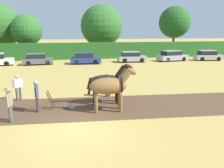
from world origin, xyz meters
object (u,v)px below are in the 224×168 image
at_px(farmer_onlooker_right, 18,86).
at_px(draft_horse_lead_right, 108,81).
at_px(parked_car_center_right, 85,58).
at_px(tree_center, 102,26).
at_px(farmer_onlooker_left, 9,102).
at_px(parked_car_end_right, 208,56).
at_px(tree_center_right, 175,22).
at_px(farmer_at_plow, 37,94).
at_px(farmer_beside_team, 108,83).
at_px(tree_center_left, 27,30).
at_px(plow, 64,103).
at_px(parked_car_right, 131,57).
at_px(parked_car_center, 37,59).
at_px(draft_horse_lead_left, 110,86).
at_px(parked_car_far_right, 172,56).

bearing_deg(farmer_onlooker_right, draft_horse_lead_right, 39.28).
bearing_deg(parked_car_center_right, tree_center, 73.65).
bearing_deg(parked_car_center_right, farmer_onlooker_left, -101.70).
xyz_separation_m(draft_horse_lead_right, parked_car_end_right, (18.50, 17.03, -0.63)).
xyz_separation_m(draft_horse_lead_right, parked_car_center_right, (0.01, 17.13, -0.62)).
bearing_deg(tree_center_right, farmer_at_plow, -128.07).
bearing_deg(farmer_beside_team, parked_car_center_right, 153.95).
bearing_deg(tree_center_left, plow, -77.20).
distance_m(farmer_onlooker_right, parked_car_right, 19.94).
height_order(farmer_onlooker_right, parked_car_end_right, farmer_onlooker_right).
bearing_deg(parked_car_center, farmer_onlooker_left, -90.36).
relative_size(farmer_onlooker_right, parked_car_end_right, 0.38).
bearing_deg(parked_car_end_right, farmer_onlooker_right, -137.34).
xyz_separation_m(tree_center_left, farmer_beside_team, (8.96, -24.98, -3.54)).
height_order(farmer_at_plow, farmer_onlooker_right, farmer_at_plow).
bearing_deg(draft_horse_lead_left, farmer_at_plow, 175.17).
distance_m(farmer_beside_team, farmer_onlooker_right, 5.72).
bearing_deg(parked_car_right, tree_center_right, 43.10).
bearing_deg(parked_car_right, farmer_onlooker_left, -119.02).
bearing_deg(farmer_at_plow, parked_car_center, 88.44).
bearing_deg(draft_horse_lead_right, parked_car_right, 73.92).
relative_size(farmer_at_plow, farmer_onlooker_left, 1.02).
xyz_separation_m(tree_center, farmer_onlooker_left, (-9.14, -30.13, -4.26)).
bearing_deg(parked_car_far_right, tree_center_right, 54.35).
height_order(tree_center_right, farmer_beside_team, tree_center_right).
bearing_deg(tree_center, farmer_beside_team, -98.00).
xyz_separation_m(tree_center_right, parked_car_right, (-11.27, -9.75, -5.27)).
bearing_deg(parked_car_far_right, parked_car_right, 170.10).
bearing_deg(farmer_onlooker_right, plow, 19.13).
xyz_separation_m(tree_center, draft_horse_lead_right, (-4.02, -28.29, -3.91)).
bearing_deg(plow, parked_car_far_right, 53.75).
bearing_deg(farmer_at_plow, farmer_beside_team, 17.40).
bearing_deg(tree_center_left, parked_car_end_right, -18.92).
distance_m(tree_center, parked_car_end_right, 18.90).
relative_size(tree_center, plow, 5.72).
bearing_deg(parked_car_center_right, draft_horse_lead_right, -86.61).
bearing_deg(draft_horse_lead_left, plow, 165.31).
xyz_separation_m(farmer_beside_team, parked_car_center_right, (-0.23, 15.76, -0.18)).
height_order(farmer_onlooker_right, parked_car_far_right, farmer_onlooker_right).
distance_m(draft_horse_lead_right, parked_car_center, 18.69).
distance_m(draft_horse_lead_right, parked_car_end_right, 25.15).
height_order(draft_horse_lead_left, plow, draft_horse_lead_left).
height_order(plow, parked_car_far_right, parked_car_far_right).
height_order(tree_center_left, plow, tree_center_left).
xyz_separation_m(plow, farmer_beside_team, (2.87, 1.83, 0.59)).
distance_m(tree_center_right, farmer_at_plow, 35.93).
bearing_deg(draft_horse_lead_left, parked_car_end_right, 49.28).
xyz_separation_m(tree_center, parked_car_end_right, (14.48, -11.26, -4.54)).
distance_m(farmer_onlooker_left, parked_car_right, 22.71).
bearing_deg(parked_car_center, farmer_at_plow, -86.75).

